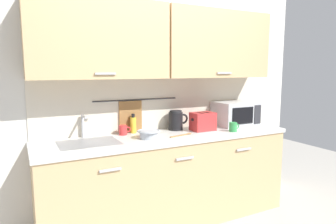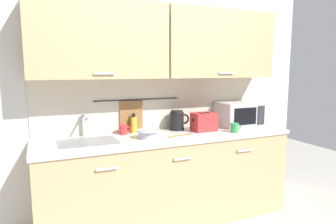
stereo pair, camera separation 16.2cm
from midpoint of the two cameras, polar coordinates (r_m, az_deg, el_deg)
counter_unit at (r=3.06m, az=1.55°, el=-12.50°), size 2.53×0.64×0.90m
back_wall_assembly at (r=3.08m, az=-0.08°, el=7.93°), size 3.70×0.41×2.50m
sink_faucet at (r=2.89m, az=-14.33°, el=-1.88°), size 0.09×0.17×0.22m
microwave at (r=3.48m, az=14.64°, el=-0.39°), size 0.46×0.35×0.27m
electric_kettle at (r=3.15m, az=3.24°, el=-1.63°), size 0.23×0.16×0.21m
dish_soap_bottle at (r=3.02m, az=-5.07°, el=-2.35°), size 0.06×0.06×0.20m
mug_near_sink at (r=2.95m, az=-6.99°, el=-3.39°), size 0.12×0.08×0.09m
mixing_bowl at (r=2.77m, az=-2.25°, el=-4.14°), size 0.21×0.21×0.08m
toaster at (r=3.13m, az=8.39°, el=-1.86°), size 0.26×0.17×0.19m
mug_by_kettle at (r=3.13m, az=14.12°, el=-2.93°), size 0.12×0.08×0.09m
wooden_spoon at (r=2.90m, az=4.59°, el=-4.40°), size 0.27×0.09×0.01m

